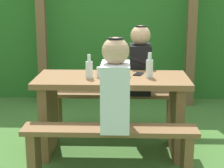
# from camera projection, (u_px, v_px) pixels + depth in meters

# --- Properties ---
(ground_plane) EXTENTS (12.00, 12.00, 0.00)m
(ground_plane) POSITION_uv_depth(u_px,v_px,m) (112.00, 152.00, 3.61)
(ground_plane) COLOR #416E30
(hedge_backdrop) EXTENTS (6.40, 0.61, 1.96)m
(hedge_backdrop) POSITION_uv_depth(u_px,v_px,m) (117.00, 29.00, 5.54)
(hedge_backdrop) COLOR #296724
(hedge_backdrop) RESTS_ON ground_plane
(pergola_post_left) EXTENTS (0.12, 0.12, 1.98)m
(pergola_post_left) POSITION_uv_depth(u_px,v_px,m) (42.00, 32.00, 4.99)
(pergola_post_left) COLOR brown
(pergola_post_left) RESTS_ON ground_plane
(pergola_post_right) EXTENTS (0.12, 0.12, 1.98)m
(pergola_post_right) POSITION_uv_depth(u_px,v_px,m) (191.00, 33.00, 4.93)
(pergola_post_right) COLOR brown
(pergola_post_right) RESTS_ON ground_plane
(picnic_table) EXTENTS (1.40, 0.64, 0.74)m
(picnic_table) POSITION_uv_depth(u_px,v_px,m) (112.00, 102.00, 3.49)
(picnic_table) COLOR brown
(picnic_table) RESTS_ON ground_plane
(bench_near) EXTENTS (1.40, 0.24, 0.45)m
(bench_near) POSITION_uv_depth(u_px,v_px,m) (110.00, 143.00, 3.01)
(bench_near) COLOR brown
(bench_near) RESTS_ON ground_plane
(bench_far) EXTENTS (1.40, 0.24, 0.45)m
(bench_far) POSITION_uv_depth(u_px,v_px,m) (114.00, 104.00, 4.07)
(bench_far) COLOR brown
(bench_far) RESTS_ON ground_plane
(person_white_shirt) EXTENTS (0.25, 0.35, 0.72)m
(person_white_shirt) POSITION_uv_depth(u_px,v_px,m) (115.00, 87.00, 2.90)
(person_white_shirt) COLOR silver
(person_white_shirt) RESTS_ON bench_near
(person_black_coat) EXTENTS (0.25, 0.35, 0.72)m
(person_black_coat) POSITION_uv_depth(u_px,v_px,m) (140.00, 62.00, 3.95)
(person_black_coat) COLOR black
(person_black_coat) RESTS_ON bench_far
(drinking_glass) EXTENTS (0.07, 0.07, 0.09)m
(drinking_glass) POSITION_uv_depth(u_px,v_px,m) (100.00, 72.00, 3.42)
(drinking_glass) COLOR silver
(drinking_glass) RESTS_ON picnic_table
(bottle_left) EXTENTS (0.07, 0.07, 0.23)m
(bottle_left) POSITION_uv_depth(u_px,v_px,m) (123.00, 65.00, 3.51)
(bottle_left) COLOR silver
(bottle_left) RESTS_ON picnic_table
(bottle_right) EXTENTS (0.07, 0.07, 0.22)m
(bottle_right) POSITION_uv_depth(u_px,v_px,m) (89.00, 69.00, 3.36)
(bottle_right) COLOR silver
(bottle_right) RESTS_ON picnic_table
(bottle_center) EXTENTS (0.07, 0.07, 0.23)m
(bottle_center) POSITION_uv_depth(u_px,v_px,m) (149.00, 67.00, 3.40)
(bottle_center) COLOR silver
(bottle_center) RESTS_ON picnic_table
(cell_phone) EXTENTS (0.11, 0.16, 0.01)m
(cell_phone) POSITION_uv_depth(u_px,v_px,m) (139.00, 74.00, 3.53)
(cell_phone) COLOR black
(cell_phone) RESTS_ON picnic_table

